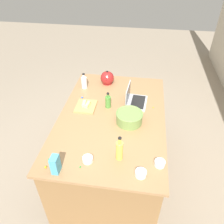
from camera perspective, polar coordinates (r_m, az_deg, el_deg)
ground_plane at (r=3.12m, az=0.00°, el=-13.87°), size 12.00×12.00×0.00m
island_counter at (r=2.78m, az=0.00°, el=-8.12°), size 1.80×1.16×0.90m
laptop at (r=2.66m, az=5.66°, el=3.23°), size 0.33×0.25×0.22m
mixing_bowl_large at (r=2.36m, az=4.42°, el=-1.39°), size 0.29×0.29×0.13m
bottle_vinegar at (r=2.94m, az=-7.11°, el=7.54°), size 0.07×0.07×0.21m
bottle_olive at (r=2.56m, az=-1.02°, el=2.68°), size 0.07×0.07×0.19m
bottle_oil at (r=1.97m, az=1.90°, el=-9.70°), size 0.06×0.06×0.25m
kettle at (r=3.02m, az=-1.23°, el=8.64°), size 0.21×0.18×0.20m
cutting_board at (r=2.62m, az=-6.67°, el=1.48°), size 0.26×0.23×0.02m
butter_stick_left at (r=2.62m, az=-7.13°, el=2.14°), size 0.11×0.04×0.04m
butter_stick_right at (r=2.60m, az=-6.23°, el=1.90°), size 0.11×0.05×0.04m
ramekin_small at (r=2.01m, az=-6.21°, el=-11.89°), size 0.09×0.09×0.05m
ramekin_medium at (r=2.02m, az=12.07°, el=-12.65°), size 0.09×0.09×0.05m
ramekin_wide at (r=1.92m, az=7.35°, el=-15.25°), size 0.10×0.10×0.05m
candy_bag at (r=1.95m, az=-14.25°, el=-12.82°), size 0.09×0.06×0.17m
candy_0 at (r=2.63m, az=10.47°, el=1.15°), size 0.01×0.01×0.01m
candy_1 at (r=1.94m, az=6.28°, el=-15.23°), size 0.02×0.02×0.02m
candy_2 at (r=2.09m, az=-15.70°, el=-11.57°), size 0.02×0.02×0.02m
candy_3 at (r=2.77m, az=-7.64°, el=3.70°), size 0.02×0.02×0.02m
candy_4 at (r=1.99m, az=-8.10°, el=-13.71°), size 0.01×0.01×0.01m
candy_5 at (r=2.05m, az=-16.55°, el=-13.32°), size 0.02×0.02×0.02m
candy_6 at (r=3.09m, az=-2.38°, el=7.92°), size 0.02×0.02×0.02m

